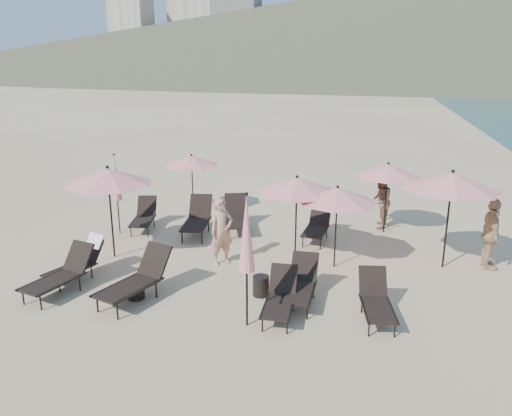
% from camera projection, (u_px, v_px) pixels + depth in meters
% --- Properties ---
extents(ground, '(800.00, 800.00, 0.00)m').
position_uv_depth(ground, '(258.00, 304.00, 10.72)').
color(ground, '#D6BA8C').
rests_on(ground, ground).
extents(hotel_skyline, '(109.00, 82.00, 55.00)m').
position_uv_depth(hotel_skyline, '(209.00, 28.00, 278.43)').
color(hotel_skyline, beige).
rests_on(hotel_skyline, ground).
extents(lounger_0, '(0.98, 1.62, 0.95)m').
position_uv_depth(lounger_0, '(79.00, 260.00, 11.90)').
color(lounger_0, black).
rests_on(lounger_0, ground).
extents(lounger_1, '(1.04, 1.82, 0.99)m').
position_uv_depth(lounger_1, '(61.00, 274.00, 11.12)').
color(lounger_1, black).
rests_on(lounger_1, ground).
extents(lounger_2, '(1.22, 1.97, 1.06)m').
position_uv_depth(lounger_2, '(137.00, 279.00, 10.78)').
color(lounger_2, black).
rests_on(lounger_2, ground).
extents(lounger_3, '(0.61, 1.58, 0.91)m').
position_uv_depth(lounger_3, '(301.00, 284.00, 10.70)').
color(lounger_3, black).
rests_on(lounger_3, ground).
extents(lounger_4, '(0.66, 1.55, 0.88)m').
position_uv_depth(lounger_4, '(280.00, 297.00, 10.12)').
color(lounger_4, black).
rests_on(lounger_4, ground).
extents(lounger_5, '(0.84, 1.61, 0.88)m').
position_uv_depth(lounger_5, '(376.00, 300.00, 9.99)').
color(lounger_5, black).
rests_on(lounger_5, ground).
extents(lounger_6, '(0.97, 1.68, 0.91)m').
position_uv_depth(lounger_6, '(144.00, 216.00, 15.45)').
color(lounger_6, black).
rests_on(lounger_6, ground).
extents(lounger_7, '(0.98, 1.92, 1.05)m').
position_uv_depth(lounger_7, '(197.00, 218.00, 15.00)').
color(lounger_7, black).
rests_on(lounger_7, ground).
extents(lounger_8, '(1.22, 1.88, 1.01)m').
position_uv_depth(lounger_8, '(236.00, 216.00, 15.30)').
color(lounger_8, black).
rests_on(lounger_8, ground).
extents(lounger_9, '(0.71, 1.63, 0.92)m').
position_uv_depth(lounger_9, '(317.00, 226.00, 14.52)').
color(lounger_9, black).
rests_on(lounger_9, ground).
extents(umbrella_open_0, '(2.31, 2.31, 2.48)m').
position_uv_depth(umbrella_open_0, '(108.00, 176.00, 12.74)').
color(umbrella_open_0, black).
rests_on(umbrella_open_0, ground).
extents(umbrella_open_1, '(2.10, 2.10, 2.26)m').
position_uv_depth(umbrella_open_1, '(297.00, 185.00, 12.64)').
color(umbrella_open_1, black).
rests_on(umbrella_open_1, ground).
extents(umbrella_open_2, '(1.98, 1.98, 2.13)m').
position_uv_depth(umbrella_open_2, '(337.00, 195.00, 12.17)').
color(umbrella_open_2, black).
rests_on(umbrella_open_2, ground).
extents(umbrella_open_3, '(1.89, 1.89, 2.03)m').
position_uv_depth(umbrella_open_3, '(192.00, 161.00, 16.92)').
color(umbrella_open_3, black).
rests_on(umbrella_open_3, ground).
extents(umbrella_open_4, '(2.02, 2.02, 2.17)m').
position_uv_depth(umbrella_open_4, '(388.00, 171.00, 14.78)').
color(umbrella_open_4, black).
rests_on(umbrella_open_4, ground).
extents(umbrella_open_5, '(2.35, 2.35, 2.53)m').
position_uv_depth(umbrella_open_5, '(452.00, 181.00, 12.05)').
color(umbrella_open_5, black).
rests_on(umbrella_open_5, ground).
extents(umbrella_closed_0, '(0.32, 0.32, 2.71)m').
position_uv_depth(umbrella_closed_0, '(247.00, 235.00, 9.33)').
color(umbrella_closed_0, black).
rests_on(umbrella_closed_0, ground).
extents(umbrella_closed_1, '(0.29, 0.29, 2.45)m').
position_uv_depth(umbrella_closed_1, '(116.00, 178.00, 14.72)').
color(umbrella_closed_1, black).
rests_on(umbrella_closed_1, ground).
extents(side_table_0, '(0.38, 0.38, 0.41)m').
position_uv_depth(side_table_0, '(136.00, 290.00, 10.93)').
color(side_table_0, black).
rests_on(side_table_0, ground).
extents(side_table_1, '(0.37, 0.37, 0.46)m').
position_uv_depth(side_table_1, '(261.00, 286.00, 11.05)').
color(side_table_1, black).
rests_on(side_table_1, ground).
extents(beachgoer_a, '(0.75, 0.74, 1.74)m').
position_uv_depth(beachgoer_a, '(222.00, 232.00, 12.65)').
color(beachgoer_a, tan).
rests_on(beachgoer_a, ground).
extents(beachgoer_b, '(0.71, 0.88, 1.73)m').
position_uv_depth(beachgoer_b, '(380.00, 201.00, 15.48)').
color(beachgoer_b, '#96674D').
rests_on(beachgoer_b, ground).
extents(beachgoer_c, '(0.51, 1.09, 1.81)m').
position_uv_depth(beachgoer_c, '(491.00, 234.00, 12.33)').
color(beachgoer_c, tan).
rests_on(beachgoer_c, ground).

